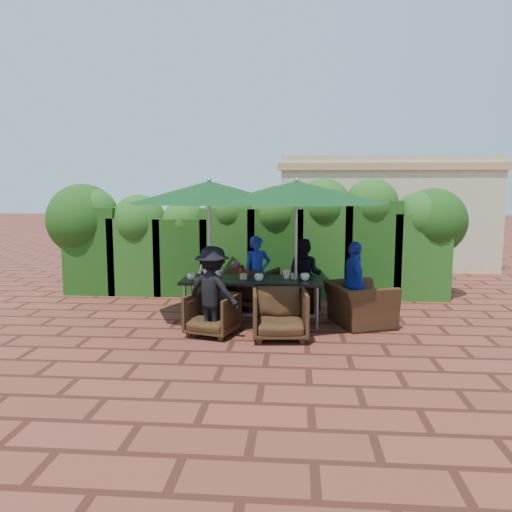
# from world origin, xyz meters

# --- Properties ---
(ground) EXTENTS (80.00, 80.00, 0.00)m
(ground) POSITION_xyz_m (0.00, 0.00, 0.00)
(ground) COLOR brown
(ground) RESTS_ON ground
(dining_table) EXTENTS (2.39, 0.90, 0.75)m
(dining_table) POSITION_xyz_m (0.19, -0.00, 0.68)
(dining_table) COLOR black
(dining_table) RESTS_ON ground
(umbrella_left) EXTENTS (2.82, 2.82, 2.46)m
(umbrella_left) POSITION_xyz_m (-0.54, 0.02, 2.21)
(umbrella_left) COLOR gray
(umbrella_left) RESTS_ON ground
(umbrella_right) EXTENTS (2.97, 2.97, 2.46)m
(umbrella_right) POSITION_xyz_m (0.94, -0.03, 2.21)
(umbrella_right) COLOR gray
(umbrella_right) RESTS_ON ground
(chair_far_left) EXTENTS (0.86, 0.83, 0.70)m
(chair_far_left) POSITION_xyz_m (-0.58, 0.89, 0.35)
(chair_far_left) COLOR black
(chair_far_left) RESTS_ON ground
(chair_far_mid) EXTENTS (1.04, 1.00, 0.86)m
(chair_far_mid) POSITION_xyz_m (0.10, 1.06, 0.43)
(chair_far_mid) COLOR black
(chair_far_mid) RESTS_ON ground
(chair_far_right) EXTENTS (0.67, 0.63, 0.69)m
(chair_far_right) POSITION_xyz_m (1.05, 0.88, 0.35)
(chair_far_right) COLOR black
(chair_far_right) RESTS_ON ground
(chair_near_left) EXTENTS (0.87, 0.84, 0.73)m
(chair_near_left) POSITION_xyz_m (-0.36, -0.85, 0.36)
(chair_near_left) COLOR black
(chair_near_left) RESTS_ON ground
(chair_near_right) EXTENTS (0.89, 0.84, 0.84)m
(chair_near_right) POSITION_xyz_m (0.70, -0.96, 0.42)
(chair_near_right) COLOR black
(chair_near_right) RESTS_ON ground
(chair_end_right) EXTENTS (1.03, 1.26, 0.95)m
(chair_end_right) POSITION_xyz_m (2.00, -0.06, 0.47)
(chair_end_right) COLOR black
(chair_end_right) RESTS_ON ground
(adult_far_left) EXTENTS (0.61, 0.39, 1.21)m
(adult_far_left) POSITION_xyz_m (-0.68, 0.94, 0.60)
(adult_far_left) COLOR silver
(adult_far_left) RESTS_ON ground
(adult_far_mid) EXTENTS (0.62, 0.56, 1.40)m
(adult_far_mid) POSITION_xyz_m (0.20, 0.91, 0.70)
(adult_far_mid) COLOR #1D30A1
(adult_far_mid) RESTS_ON ground
(adult_far_right) EXTENTS (0.75, 0.59, 1.36)m
(adult_far_right) POSITION_xyz_m (1.10, 0.85, 0.68)
(adult_far_right) COLOR black
(adult_far_right) RESTS_ON ground
(adult_near_left) EXTENTS (0.99, 0.75, 1.41)m
(adult_near_left) POSITION_xyz_m (-0.34, -0.92, 0.70)
(adult_near_left) COLOR black
(adult_near_left) RESTS_ON ground
(adult_end_right) EXTENTS (0.58, 0.89, 1.41)m
(adult_end_right) POSITION_xyz_m (1.92, 0.00, 0.70)
(adult_end_right) COLOR #1D30A1
(adult_end_right) RESTS_ON ground
(child_left) EXTENTS (0.35, 0.29, 0.90)m
(child_left) POSITION_xyz_m (-0.24, 1.11, 0.45)
(child_left) COLOR #D94C75
(child_left) RESTS_ON ground
(child_right) EXTENTS (0.27, 0.23, 0.73)m
(child_right) POSITION_xyz_m (0.74, 1.05, 0.36)
(child_right) COLOR #9849A0
(child_right) RESTS_ON ground
(pedestrian_a) EXTENTS (1.79, 1.37, 1.83)m
(pedestrian_a) POSITION_xyz_m (1.60, 4.24, 0.92)
(pedestrian_a) COLOR #258925
(pedestrian_a) RESTS_ON ground
(pedestrian_b) EXTENTS (1.03, 0.89, 1.84)m
(pedestrian_b) POSITION_xyz_m (2.36, 4.25, 0.92)
(pedestrian_b) COLOR #D94C75
(pedestrian_b) RESTS_ON ground
(pedestrian_c) EXTENTS (1.14, 0.84, 1.62)m
(pedestrian_c) POSITION_xyz_m (3.26, 4.35, 0.81)
(pedestrian_c) COLOR gray
(pedestrian_c) RESTS_ON ground
(cup_a) EXTENTS (0.14, 0.14, 0.11)m
(cup_a) POSITION_xyz_m (-0.82, -0.18, 0.81)
(cup_a) COLOR beige
(cup_a) RESTS_ON dining_table
(cup_b) EXTENTS (0.14, 0.14, 0.13)m
(cup_b) POSITION_xyz_m (-0.41, 0.06, 0.82)
(cup_b) COLOR beige
(cup_b) RESTS_ON dining_table
(cup_c) EXTENTS (0.15, 0.15, 0.12)m
(cup_c) POSITION_xyz_m (0.32, -0.18, 0.81)
(cup_c) COLOR beige
(cup_c) RESTS_ON dining_table
(cup_d) EXTENTS (0.15, 0.15, 0.14)m
(cup_d) POSITION_xyz_m (0.78, 0.10, 0.82)
(cup_d) COLOR beige
(cup_d) RESTS_ON dining_table
(cup_e) EXTENTS (0.15, 0.15, 0.12)m
(cup_e) POSITION_xyz_m (1.09, -0.07, 0.81)
(cup_e) COLOR beige
(cup_e) RESTS_ON dining_table
(ketchup_bottle) EXTENTS (0.04, 0.04, 0.17)m
(ketchup_bottle) POSITION_xyz_m (-0.02, 0.05, 0.83)
(ketchup_bottle) COLOR #B20C0A
(ketchup_bottle) RESTS_ON dining_table
(sauce_bottle) EXTENTS (0.04, 0.04, 0.17)m
(sauce_bottle) POSITION_xyz_m (0.10, 0.11, 0.83)
(sauce_bottle) COLOR #4C230C
(sauce_bottle) RESTS_ON dining_table
(serving_tray) EXTENTS (0.35, 0.25, 0.02)m
(serving_tray) POSITION_xyz_m (-0.59, -0.14, 0.76)
(serving_tray) COLOR olive
(serving_tray) RESTS_ON dining_table
(number_block_left) EXTENTS (0.12, 0.06, 0.10)m
(number_block_left) POSITION_xyz_m (0.05, -0.05, 0.80)
(number_block_left) COLOR tan
(number_block_left) RESTS_ON dining_table
(number_block_right) EXTENTS (0.12, 0.06, 0.10)m
(number_block_right) POSITION_xyz_m (0.91, 0.05, 0.80)
(number_block_right) COLOR tan
(number_block_right) RESTS_ON dining_table
(hedge_wall) EXTENTS (9.10, 1.60, 2.51)m
(hedge_wall) POSITION_xyz_m (-0.07, 2.32, 1.33)
(hedge_wall) COLOR #173B10
(hedge_wall) RESTS_ON ground
(building) EXTENTS (6.20, 3.08, 3.20)m
(building) POSITION_xyz_m (3.50, 6.99, 1.61)
(building) COLOR beige
(building) RESTS_ON ground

